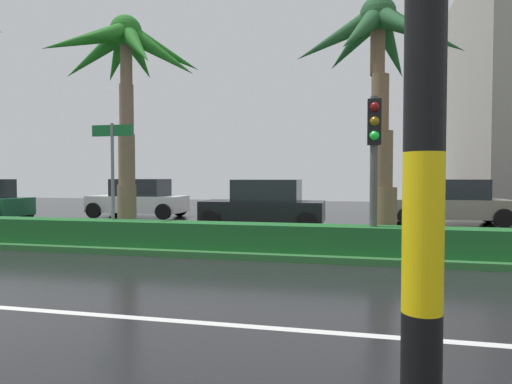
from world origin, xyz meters
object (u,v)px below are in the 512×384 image
object	(u,v)px
palm_tree_centre	(378,57)
car_in_traffic_second	(139,199)
street_name_sign	(113,166)
car_in_traffic_fourth	(450,203)
car_in_traffic_third	(264,205)
traffic_signal_median_right	(374,146)
palm_tree_centre_left	(126,63)

from	to	relation	value
palm_tree_centre	car_in_traffic_second	bearing A→B (deg)	146.58
street_name_sign	car_in_traffic_fourth	distance (m)	12.60
car_in_traffic_third	traffic_signal_median_right	bearing A→B (deg)	122.47
palm_tree_centre	street_name_sign	bearing A→B (deg)	-166.04
street_name_sign	car_in_traffic_second	xyz separation A→B (m)	(-3.60, 8.23, -1.25)
traffic_signal_median_right	car_in_traffic_second	distance (m)	13.09
traffic_signal_median_right	car_in_traffic_third	size ratio (longest dim) A/B	0.79
traffic_signal_median_right	car_in_traffic_fourth	xyz separation A→B (m)	(3.23, 8.34, -1.66)
car_in_traffic_second	traffic_signal_median_right	bearing A→B (deg)	139.61
street_name_sign	car_in_traffic_third	xyz separation A→B (m)	(2.78, 5.34, -1.25)
palm_tree_centre	car_in_traffic_third	world-z (taller)	palm_tree_centre
car_in_traffic_second	car_in_traffic_fourth	distance (m)	13.12
traffic_signal_median_right	car_in_traffic_third	world-z (taller)	traffic_signal_median_right
palm_tree_centre_left	traffic_signal_median_right	xyz separation A→B (m)	(6.87, -1.93, -2.64)
car_in_traffic_second	car_in_traffic_fourth	xyz separation A→B (m)	(13.12, -0.08, 0.00)
palm_tree_centre	car_in_traffic_fourth	bearing A→B (deg)	64.86
traffic_signal_median_right	car_in_traffic_second	size ratio (longest dim) A/B	0.79
traffic_signal_median_right	car_in_traffic_fourth	world-z (taller)	traffic_signal_median_right
palm_tree_centre	car_in_traffic_third	bearing A→B (deg)	134.47
traffic_signal_median_right	street_name_sign	xyz separation A→B (m)	(-6.29, 0.19, -0.40)
street_name_sign	palm_tree_centre	bearing A→B (deg)	13.96
palm_tree_centre	traffic_signal_median_right	size ratio (longest dim) A/B	1.82
car_in_traffic_third	car_in_traffic_fourth	world-z (taller)	same
palm_tree_centre	traffic_signal_median_right	world-z (taller)	palm_tree_centre
car_in_traffic_second	car_in_traffic_third	world-z (taller)	same
palm_tree_centre_left	palm_tree_centre	xyz separation A→B (m)	(7.02, -0.15, -0.28)
traffic_signal_median_right	car_in_traffic_second	xyz separation A→B (m)	(-9.89, 8.41, -1.66)
traffic_signal_median_right	car_in_traffic_fourth	size ratio (longest dim) A/B	0.79
street_name_sign	car_in_traffic_fourth	world-z (taller)	street_name_sign
traffic_signal_median_right	palm_tree_centre_left	bearing A→B (deg)	164.27
street_name_sign	car_in_traffic_fourth	xyz separation A→B (m)	(9.52, 8.15, -1.25)
street_name_sign	car_in_traffic_third	distance (m)	6.15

